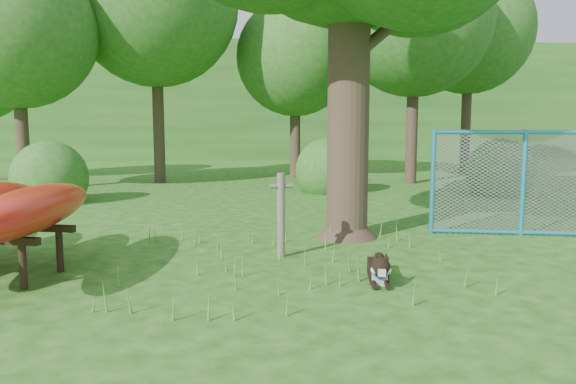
{
  "coord_description": "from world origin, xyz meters",
  "views": [
    {
      "loc": [
        -0.48,
        -6.38,
        1.96
      ],
      "look_at": [
        0.2,
        1.2,
        1.0
      ],
      "focal_mm": 35.0,
      "sensor_mm": 36.0,
      "label": 1
    }
  ],
  "objects": [
    {
      "name": "ground",
      "position": [
        0.0,
        0.0,
        0.0
      ],
      "size": [
        80.0,
        80.0,
        0.0
      ],
      "primitive_type": "plane",
      "color": "#1A4F0F",
      "rests_on": "ground"
    },
    {
      "name": "wooden_post",
      "position": [
        0.13,
        1.58,
        0.65
      ],
      "size": [
        0.34,
        0.13,
        1.23
      ],
      "rotation": [
        0.0,
        0.0,
        0.17
      ],
      "color": "brown",
      "rests_on": "ground"
    },
    {
      "name": "husky_dog",
      "position": [
        1.23,
        0.19,
        0.15
      ],
      "size": [
        0.36,
        0.97,
        0.44
      ],
      "rotation": [
        0.0,
        0.0,
        -0.16
      ],
      "color": "black",
      "rests_on": "ground"
    },
    {
      "name": "fence_section",
      "position": [
        4.38,
        2.75,
        0.91
      ],
      "size": [
        3.06,
        0.74,
        3.03
      ],
      "rotation": [
        0.0,
        0.0,
        -0.21
      ],
      "color": "#288EBE",
      "rests_on": "ground"
    },
    {
      "name": "wildflower_clump",
      "position": [
        1.28,
        0.17,
        0.17
      ],
      "size": [
        0.1,
        0.08,
        0.21
      ],
      "rotation": [
        0.0,
        0.0,
        0.13
      ],
      "color": "#558C2D",
      "rests_on": "ground"
    },
    {
      "name": "bg_tree_a",
      "position": [
        -6.5,
        10.0,
        4.48
      ],
      "size": [
        4.4,
        4.4,
        6.7
      ],
      "color": "#35271D",
      "rests_on": "ground"
    },
    {
      "name": "bg_tree_b",
      "position": [
        -3.0,
        12.0,
        5.61
      ],
      "size": [
        5.2,
        5.2,
        8.22
      ],
      "color": "#35271D",
      "rests_on": "ground"
    },
    {
      "name": "bg_tree_c",
      "position": [
        1.5,
        13.0,
        4.11
      ],
      "size": [
        4.0,
        4.0,
        6.12
      ],
      "color": "#35271D",
      "rests_on": "ground"
    },
    {
      "name": "bg_tree_d",
      "position": [
        5.0,
        11.0,
        5.08
      ],
      "size": [
        4.8,
        4.8,
        7.5
      ],
      "color": "#35271D",
      "rests_on": "ground"
    },
    {
      "name": "bg_tree_e",
      "position": [
        8.0,
        14.0,
        5.23
      ],
      "size": [
        4.6,
        4.6,
        7.55
      ],
      "color": "#35271D",
      "rests_on": "ground"
    },
    {
      "name": "shrub_left",
      "position": [
        -5.0,
        7.5,
        0.0
      ],
      "size": [
        1.8,
        1.8,
        1.8
      ],
      "primitive_type": "sphere",
      "color": "#255B1D",
      "rests_on": "ground"
    },
    {
      "name": "shrub_right",
      "position": [
        6.5,
        8.0,
        0.0
      ],
      "size": [
        1.8,
        1.8,
        1.8
      ],
      "primitive_type": "sphere",
      "color": "#255B1D",
      "rests_on": "ground"
    },
    {
      "name": "shrub_mid",
      "position": [
        2.0,
        9.0,
        0.0
      ],
      "size": [
        1.8,
        1.8,
        1.8
      ],
      "primitive_type": "sphere",
      "color": "#255B1D",
      "rests_on": "ground"
    },
    {
      "name": "wooded_hillside",
      "position": [
        0.0,
        28.0,
        3.0
      ],
      "size": [
        80.0,
        12.0,
        6.0
      ],
      "primitive_type": "cube",
      "color": "#255B1D",
      "rests_on": "ground"
    }
  ]
}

